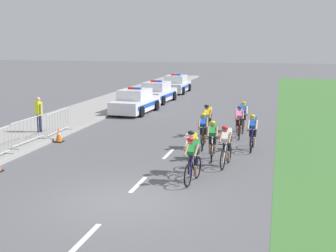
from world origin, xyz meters
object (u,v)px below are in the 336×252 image
(cyclist_third, at_px, (226,145))
(cyclist_seventh, at_px, (239,121))
(cyclist_ninth, at_px, (243,116))
(traffic_cone_near, at_px, (59,135))
(crowd_barrier_middle, at_px, (28,131))
(cyclist_fourth, at_px, (212,139))
(cyclist_second, at_px, (192,151))
(crowd_barrier_rear, at_px, (58,122))
(cyclist_eighth, at_px, (208,120))
(police_car_third, at_px, (176,85))
(police_car_second, at_px, (157,93))
(spectator_closest, at_px, (39,112))
(cyclist_lead, at_px, (193,158))
(police_car_nearest, at_px, (135,102))
(cyclist_fifth, at_px, (203,130))
(cyclist_sixth, at_px, (253,131))

(cyclist_third, bearing_deg, cyclist_seventh, 89.76)
(cyclist_ninth, bearing_deg, traffic_cone_near, -150.77)
(crowd_barrier_middle, bearing_deg, cyclist_fourth, -1.91)
(cyclist_second, height_order, crowd_barrier_rear, cyclist_second)
(cyclist_eighth, bearing_deg, police_car_third, 107.42)
(cyclist_second, height_order, cyclist_eighth, same)
(cyclist_ninth, distance_m, police_car_third, 17.14)
(cyclist_seventh, distance_m, cyclist_ninth, 1.51)
(police_car_second, distance_m, spectator_closest, 12.62)
(crowd_barrier_rear, bearing_deg, spectator_closest, 171.00)
(cyclist_lead, relative_size, police_car_third, 0.39)
(police_car_nearest, xyz_separation_m, spectator_closest, (-2.47, -7.28, 0.40))
(cyclist_fifth, bearing_deg, spectator_closest, 173.16)
(cyclist_sixth, distance_m, police_car_third, 20.95)
(police_car_nearest, height_order, spectator_closest, spectator_closest)
(crowd_barrier_middle, xyz_separation_m, traffic_cone_near, (0.87, 1.06, -0.34))
(cyclist_seventh, distance_m, spectator_closest, 9.44)
(crowd_barrier_rear, bearing_deg, police_car_second, 83.59)
(police_car_second, relative_size, spectator_closest, 2.69)
(cyclist_seventh, distance_m, traffic_cone_near, 8.15)
(cyclist_sixth, height_order, police_car_second, police_car_second)
(cyclist_lead, relative_size, police_car_second, 0.38)
(cyclist_eighth, distance_m, crowd_barrier_rear, 7.00)
(cyclist_ninth, bearing_deg, cyclist_third, -90.74)
(police_car_third, xyz_separation_m, crowd_barrier_middle, (-1.66, -21.06, -0.03))
(traffic_cone_near, bearing_deg, police_car_second, 86.67)
(cyclist_fourth, distance_m, crowd_barrier_middle, 7.88)
(cyclist_eighth, bearing_deg, cyclist_fourth, -78.81)
(cyclist_fifth, height_order, police_car_nearest, police_car_nearest)
(cyclist_seventh, xyz_separation_m, crowd_barrier_rear, (-8.26, -1.63, -0.14))
(cyclist_eighth, bearing_deg, crowd_barrier_rear, -166.27)
(cyclist_ninth, xyz_separation_m, spectator_closest, (-9.38, -2.98, 0.30))
(police_car_nearest, bearing_deg, cyclist_sixth, -47.02)
(police_car_second, bearing_deg, crowd_barrier_rear, -96.41)
(police_car_nearest, height_order, traffic_cone_near, police_car_nearest)
(cyclist_fourth, bearing_deg, cyclist_seventh, 81.21)
(cyclist_second, bearing_deg, cyclist_seventh, 80.37)
(crowd_barrier_middle, bearing_deg, crowd_barrier_rear, 83.52)
(cyclist_seventh, relative_size, crowd_barrier_rear, 0.74)
(crowd_barrier_rear, distance_m, spectator_closest, 1.16)
(police_car_nearest, bearing_deg, cyclist_eighth, -47.06)
(spectator_closest, bearing_deg, cyclist_fifth, -6.84)
(cyclist_third, height_order, crowd_barrier_middle, cyclist_third)
(cyclist_fifth, bearing_deg, cyclist_fourth, -69.70)
(cyclist_third, bearing_deg, police_car_nearest, 122.23)
(cyclist_lead, distance_m, cyclist_fifth, 4.72)
(police_car_second, bearing_deg, spectator_closest, -101.30)
(cyclist_fourth, height_order, police_car_second, police_car_second)
(cyclist_fourth, height_order, cyclist_eighth, same)
(cyclist_fourth, bearing_deg, cyclist_lead, -93.51)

